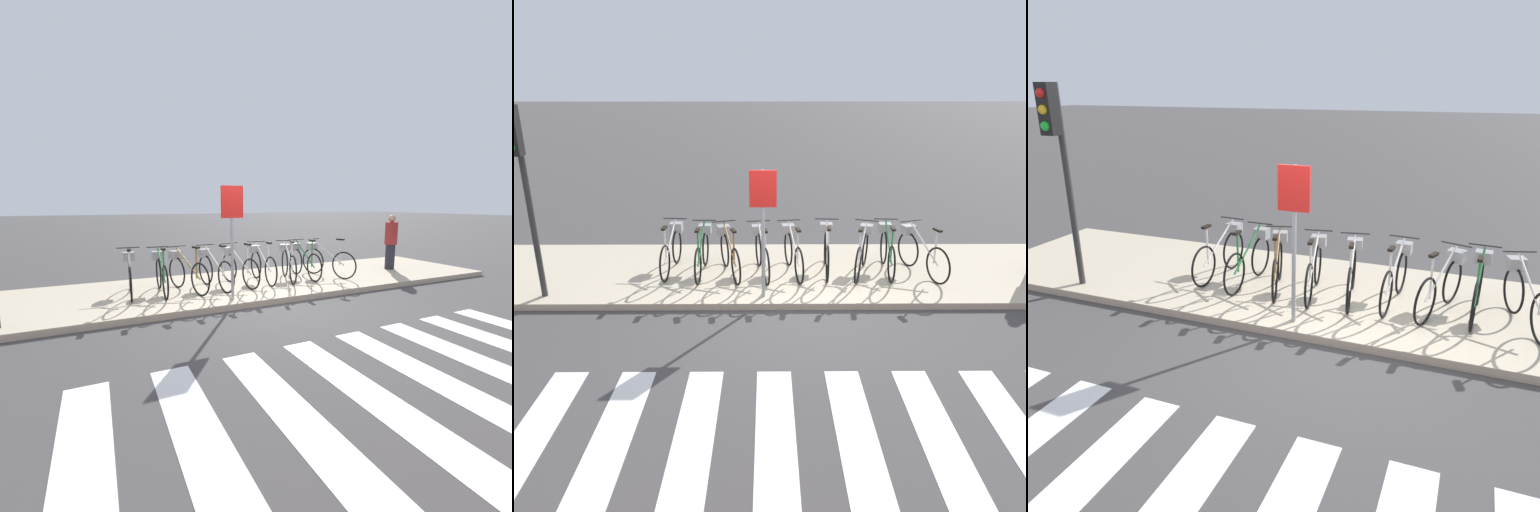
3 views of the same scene
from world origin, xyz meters
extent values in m
plane|color=#423F3F|center=(0.00, 0.00, 0.00)|extent=(120.00, 120.00, 0.00)
cube|color=#B7A88E|center=(0.00, 1.52, 0.06)|extent=(13.45, 3.04, 0.12)
torus|color=black|center=(-2.42, 0.98, 0.47)|extent=(0.08, 0.69, 0.69)
torus|color=black|center=(-2.35, 1.93, 0.47)|extent=(0.08, 0.69, 0.69)
cylinder|color=silver|center=(-2.38, 1.45, 0.74)|extent=(0.09, 0.97, 0.58)
cylinder|color=silver|center=(-2.41, 1.11, 0.78)|extent=(0.03, 0.03, 0.62)
cube|color=black|center=(-2.41, 1.11, 1.11)|extent=(0.08, 0.20, 0.04)
cylinder|color=#262626|center=(-2.35, 1.93, 1.05)|extent=(0.46, 0.05, 0.02)
cube|color=gray|center=(-2.35, 1.97, 0.86)|extent=(0.25, 0.22, 0.18)
torus|color=black|center=(-1.79, 0.84, 0.47)|extent=(0.06, 0.69, 0.69)
torus|color=black|center=(-1.76, 1.79, 0.47)|extent=(0.06, 0.69, 0.69)
cylinder|color=#267238|center=(-1.78, 1.32, 0.74)|extent=(0.06, 0.97, 0.58)
cylinder|color=#267238|center=(-1.79, 0.97, 0.78)|extent=(0.03, 0.03, 0.62)
cube|color=black|center=(-1.79, 0.97, 1.11)|extent=(0.08, 0.20, 0.04)
cylinder|color=#262626|center=(-1.76, 1.79, 1.05)|extent=(0.46, 0.04, 0.02)
cube|color=gray|center=(-1.76, 1.84, 0.86)|extent=(0.25, 0.21, 0.18)
torus|color=black|center=(-1.10, 0.82, 0.47)|extent=(0.23, 0.67, 0.69)
torus|color=black|center=(-1.38, 1.73, 0.47)|extent=(0.23, 0.67, 0.69)
cylinder|color=olive|center=(-1.24, 1.27, 0.74)|extent=(0.31, 0.93, 0.58)
cylinder|color=olive|center=(-1.14, 0.95, 0.78)|extent=(0.04, 0.04, 0.62)
cube|color=black|center=(-1.14, 0.95, 1.11)|extent=(0.12, 0.21, 0.04)
cylinder|color=#262626|center=(-1.38, 1.73, 1.05)|extent=(0.45, 0.16, 0.02)
cube|color=gray|center=(-1.39, 1.78, 0.86)|extent=(0.29, 0.26, 0.18)
torus|color=black|center=(-0.55, 0.81, 0.47)|extent=(0.15, 0.69, 0.69)
torus|color=black|center=(-0.71, 1.74, 0.47)|extent=(0.15, 0.69, 0.69)
cylinder|color=beige|center=(-0.63, 1.28, 0.74)|extent=(0.19, 0.96, 0.58)
cylinder|color=beige|center=(-0.58, 0.94, 0.78)|extent=(0.04, 0.04, 0.62)
cube|color=black|center=(-0.58, 0.94, 1.11)|extent=(0.10, 0.21, 0.04)
cylinder|color=#262626|center=(-0.71, 1.74, 1.05)|extent=(0.46, 0.10, 0.02)
cube|color=gray|center=(-0.72, 1.79, 0.86)|extent=(0.27, 0.24, 0.18)
torus|color=black|center=(0.04, 0.86, 0.47)|extent=(0.15, 0.69, 0.69)
torus|color=black|center=(-0.12, 1.79, 0.47)|extent=(0.15, 0.69, 0.69)
cylinder|color=beige|center=(-0.04, 1.32, 0.74)|extent=(0.19, 0.96, 0.58)
cylinder|color=beige|center=(0.02, 0.98, 0.78)|extent=(0.04, 0.04, 0.62)
cube|color=black|center=(0.02, 0.98, 1.11)|extent=(0.10, 0.21, 0.04)
cylinder|color=#262626|center=(-0.12, 1.79, 1.05)|extent=(0.46, 0.10, 0.02)
cube|color=gray|center=(-0.13, 1.84, 0.86)|extent=(0.27, 0.24, 0.18)
torus|color=black|center=(0.56, 0.93, 0.47)|extent=(0.09, 0.69, 0.69)
torus|color=black|center=(0.63, 1.87, 0.47)|extent=(0.09, 0.69, 0.69)
cylinder|color=silver|center=(0.60, 1.40, 0.74)|extent=(0.10, 0.97, 0.58)
cylinder|color=silver|center=(0.57, 1.06, 0.78)|extent=(0.03, 0.03, 0.62)
cube|color=black|center=(0.57, 1.06, 1.11)|extent=(0.08, 0.20, 0.04)
cylinder|color=#262626|center=(0.63, 1.87, 1.05)|extent=(0.46, 0.06, 0.02)
cube|color=gray|center=(0.64, 1.92, 0.86)|extent=(0.25, 0.22, 0.18)
torus|color=black|center=(1.11, 0.87, 0.47)|extent=(0.25, 0.67, 0.69)
torus|color=black|center=(1.41, 1.77, 0.47)|extent=(0.25, 0.67, 0.69)
cylinder|color=silver|center=(1.26, 1.32, 0.74)|extent=(0.33, 0.93, 0.58)
cylinder|color=silver|center=(1.15, 0.99, 0.78)|extent=(0.04, 0.04, 0.62)
cube|color=black|center=(1.15, 0.99, 1.11)|extent=(0.13, 0.21, 0.04)
cylinder|color=#262626|center=(1.41, 1.77, 1.05)|extent=(0.44, 0.17, 0.02)
cube|color=gray|center=(1.42, 1.82, 0.86)|extent=(0.29, 0.27, 0.18)
torus|color=black|center=(1.73, 0.92, 0.47)|extent=(0.08, 0.69, 0.69)
torus|color=black|center=(1.80, 1.87, 0.47)|extent=(0.08, 0.69, 0.69)
cylinder|color=#267238|center=(1.77, 1.39, 0.74)|extent=(0.10, 0.97, 0.58)
cylinder|color=#267238|center=(1.74, 1.05, 0.78)|extent=(0.03, 0.03, 0.62)
cube|color=black|center=(1.74, 1.05, 1.11)|extent=(0.08, 0.20, 0.04)
cylinder|color=#262626|center=(1.80, 1.87, 1.05)|extent=(0.46, 0.06, 0.02)
cube|color=gray|center=(1.80, 1.92, 0.86)|extent=(0.25, 0.22, 0.18)
torus|color=black|center=(2.25, 1.74, 0.47)|extent=(0.26, 0.67, 0.69)
cylinder|color=beige|center=(2.41, 1.29, 0.74)|extent=(0.34, 0.92, 0.58)
cylinder|color=#262626|center=(2.25, 1.74, 1.05)|extent=(0.44, 0.17, 0.02)
cube|color=gray|center=(2.24, 1.79, 0.86)|extent=(0.29, 0.27, 0.18)
cylinder|color=#2D2D2D|center=(-4.40, 0.35, 1.72)|extent=(0.10, 0.10, 3.19)
cube|color=black|center=(-4.40, 0.17, 2.94)|extent=(0.24, 0.20, 0.75)
sphere|color=red|center=(-4.40, 0.07, 3.16)|extent=(0.14, 0.14, 0.14)
sphere|color=gold|center=(-4.40, 0.07, 2.93)|extent=(0.14, 0.14, 0.14)
sphere|color=green|center=(-4.40, 0.07, 2.70)|extent=(0.14, 0.14, 0.14)
cylinder|color=#99999E|center=(-0.60, 0.30, 1.22)|extent=(0.06, 0.06, 2.20)
cube|color=red|center=(-0.60, 0.28, 2.02)|extent=(0.44, 0.03, 0.60)
camera|label=1|loc=(-2.94, -5.78, 1.99)|focal=24.00mm
camera|label=2|loc=(-0.54, -7.54, 3.79)|focal=35.00mm
camera|label=3|loc=(1.57, -5.65, 3.29)|focal=35.00mm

